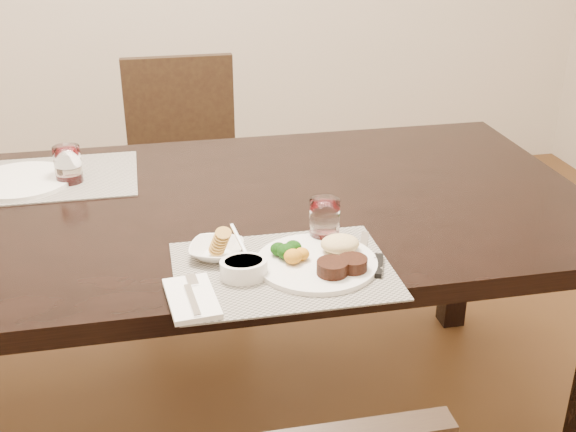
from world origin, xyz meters
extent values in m
plane|color=#4A2D17|center=(0.00, 0.00, 0.00)|extent=(4.50, 4.50, 0.00)
cube|color=black|center=(0.00, 0.00, 0.72)|extent=(2.00, 1.00, 0.05)
cube|color=black|center=(0.92, 0.42, 0.35)|extent=(0.08, 0.08, 0.70)
cube|color=black|center=(0.00, 0.85, 0.43)|extent=(0.42, 0.42, 0.04)
cube|color=black|center=(-0.18, 0.67, 0.21)|extent=(0.04, 0.04, 0.41)
cube|color=black|center=(0.18, 0.67, 0.21)|extent=(0.04, 0.04, 0.41)
cube|color=black|center=(-0.18, 1.03, 0.21)|extent=(0.04, 0.04, 0.41)
cube|color=black|center=(0.18, 1.03, 0.21)|extent=(0.04, 0.04, 0.41)
cube|color=black|center=(0.00, 1.04, 0.68)|extent=(0.42, 0.04, 0.45)
cube|color=gray|center=(0.13, -0.38, 0.75)|extent=(0.46, 0.34, 0.00)
cube|color=gray|center=(-0.40, 0.26, 0.75)|extent=(0.46, 0.34, 0.00)
cylinder|color=white|center=(0.20, -0.38, 0.76)|extent=(0.26, 0.26, 0.01)
cylinder|color=black|center=(0.22, -0.44, 0.78)|extent=(0.07, 0.07, 0.03)
cylinder|color=black|center=(0.26, -0.43, 0.78)|extent=(0.06, 0.06, 0.03)
ellipsoid|color=#D4C07F|center=(0.26, -0.34, 0.78)|extent=(0.09, 0.07, 0.04)
ellipsoid|color=#11450D|center=(0.14, -0.35, 0.78)|extent=(0.04, 0.04, 0.03)
ellipsoid|color=#C67B19|center=(0.15, -0.38, 0.78)|extent=(0.04, 0.04, 0.03)
cube|color=white|center=(-0.07, -0.47, 0.76)|extent=(0.11, 0.17, 0.01)
cube|color=white|center=(-0.07, -0.49, 0.77)|extent=(0.02, 0.12, 0.00)
cube|color=white|center=(-0.07, -0.41, 0.77)|extent=(0.03, 0.05, 0.00)
cube|color=white|center=(0.33, -0.31, 0.76)|extent=(0.06, 0.13, 0.00)
cube|color=black|center=(0.33, -0.41, 0.76)|extent=(0.05, 0.09, 0.01)
imported|color=white|center=(0.00, -0.29, 0.77)|extent=(0.15, 0.15, 0.03)
cylinder|color=olive|center=(0.00, -0.29, 0.79)|extent=(0.04, 0.04, 0.04)
cylinder|color=white|center=(0.04, -0.39, 0.77)|extent=(0.10, 0.10, 0.04)
cylinder|color=#0D3C12|center=(0.04, -0.39, 0.79)|extent=(0.08, 0.08, 0.01)
cube|color=white|center=(0.04, -0.33, 0.81)|extent=(0.01, 0.07, 0.05)
cylinder|color=white|center=(0.25, -0.25, 0.80)|extent=(0.07, 0.07, 0.10)
cylinder|color=#3B0506|center=(0.25, -0.25, 0.77)|extent=(0.06, 0.06, 0.02)
cylinder|color=white|center=(-0.48, 0.23, 0.76)|extent=(0.27, 0.27, 0.01)
cylinder|color=white|center=(-0.35, 0.22, 0.80)|extent=(0.07, 0.07, 0.10)
cylinder|color=#3B0506|center=(-0.35, 0.22, 0.77)|extent=(0.06, 0.06, 0.02)
camera|label=1|loc=(-0.13, -1.69, 1.51)|focal=45.00mm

